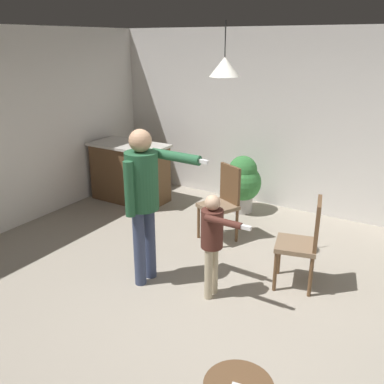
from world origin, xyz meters
TOP-DOWN VIEW (x-y plane):
  - ground at (0.00, 0.00)m, footprint 7.68×7.68m
  - wall_back at (0.00, 3.20)m, footprint 6.40×0.10m
  - kitchen_counter at (-2.45, 2.15)m, footprint 1.26×0.66m
  - person_adult at (-0.71, 0.28)m, footprint 0.84×0.49m
  - person_child at (0.05, 0.40)m, footprint 0.58×0.33m
  - dining_chair_by_counter at (-0.49, 1.64)m, footprint 0.56×0.56m
  - dining_chair_near_wall at (0.77, 1.06)m, footprint 0.51×0.51m
  - potted_plant_by_wall at (-0.67, 2.66)m, footprint 0.57×0.57m
  - ceiling_light_pendant at (-0.24, 1.14)m, footprint 0.32×0.32m

SIDE VIEW (x-z plane):
  - ground at x=0.00m, z-range 0.00..0.00m
  - kitchen_counter at x=-2.45m, z-range 0.00..0.95m
  - potted_plant_by_wall at x=-0.67m, z-range 0.04..0.93m
  - dining_chair_by_counter at x=-0.49m, z-range 0.05..1.05m
  - dining_chair_near_wall at x=0.77m, z-range 0.05..1.05m
  - person_child at x=0.05m, z-range 0.14..1.25m
  - person_adult at x=-0.71m, z-range 0.20..1.90m
  - wall_back at x=0.00m, z-range 0.00..2.70m
  - ceiling_light_pendant at x=-0.24m, z-range 1.98..2.53m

